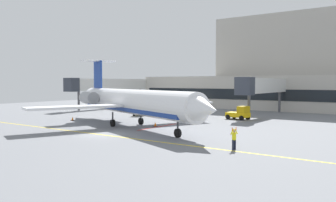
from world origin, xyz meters
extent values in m
cube|color=slate|center=(0.00, 0.00, -0.05)|extent=(120.00, 120.00, 0.10)
cube|color=yellow|center=(0.00, 0.18, 0.00)|extent=(108.00, 0.24, 0.01)
cube|color=red|center=(0.95, 8.90, 0.00)|extent=(0.30, 8.00, 0.01)
cube|color=#B7B2A8|center=(5.33, 46.83, 3.42)|extent=(63.43, 13.67, 6.84)
cube|color=#A8A49A|center=(6.43, 50.25, 13.26)|extent=(33.43, 9.57, 12.85)
cube|color=black|center=(5.33, 39.95, 3.13)|extent=(60.90, 0.12, 2.13)
cube|color=silver|center=(-26.93, 29.55, 5.07)|extent=(1.40, 20.89, 2.40)
cube|color=#2D333D|center=(-26.93, 18.21, 5.07)|extent=(2.40, 2.00, 2.64)
cylinder|color=#4C4C51|center=(-26.93, 38.50, 1.93)|extent=(0.44, 0.44, 3.87)
cylinder|color=#4C4C51|center=(-26.93, 19.91, 1.93)|extent=(0.44, 0.44, 3.87)
cube|color=silver|center=(6.57, 31.70, 5.00)|extent=(1.40, 16.60, 2.40)
cube|color=#2D333D|center=(6.57, 22.50, 5.00)|extent=(2.40, 2.00, 2.64)
cylinder|color=#4C4C51|center=(6.57, 38.50, 1.90)|extent=(0.44, 0.44, 3.80)
cylinder|color=#4C4C51|center=(6.57, 24.20, 1.90)|extent=(0.44, 0.44, 3.80)
cylinder|color=white|center=(-1.84, 7.13, 3.15)|extent=(26.08, 12.84, 3.08)
cube|color=navy|center=(-1.84, 7.13, 2.30)|extent=(23.47, 11.55, 0.55)
cone|color=white|center=(11.62, 1.74, 3.15)|extent=(4.26, 4.06, 3.01)
cone|color=white|center=(-15.60, 12.64, 3.15)|extent=(4.68, 3.91, 2.61)
cube|color=white|center=(0.03, 13.96, 2.68)|extent=(6.80, 11.28, 0.28)
cube|color=white|center=(-5.20, 0.90, 2.68)|extent=(6.80, 11.28, 0.28)
cylinder|color=gray|center=(-8.92, 12.58, 3.38)|extent=(4.05, 2.94, 1.69)
cylinder|color=gray|center=(-10.72, 8.07, 3.38)|extent=(4.05, 2.94, 1.69)
cube|color=navy|center=(-12.32, 11.32, 6.73)|extent=(2.66, 1.25, 4.10)
cube|color=white|center=(-12.32, 11.32, 8.79)|extent=(3.83, 5.37, 0.20)
cylinder|color=#3F3F44|center=(7.63, 3.34, 1.25)|extent=(0.20, 0.20, 1.16)
cylinder|color=black|center=(7.63, 3.34, 0.45)|extent=(0.97, 0.66, 0.90)
cylinder|color=#3F3F44|center=(-2.35, 9.49, 1.25)|extent=(0.20, 0.20, 1.16)
cylinder|color=black|center=(-2.35, 9.49, 0.45)|extent=(0.97, 0.66, 0.90)
cylinder|color=#3F3F44|center=(-3.83, 5.77, 1.25)|extent=(0.20, 0.20, 1.16)
cylinder|color=black|center=(-3.83, 5.77, 0.45)|extent=(0.97, 0.66, 0.90)
cube|color=#E5B20C|center=(-10.63, 19.57, 0.63)|extent=(3.07, 4.01, 0.56)
cube|color=#C3970A|center=(-10.24, 18.64, 1.53)|extent=(2.07, 1.96, 1.24)
cylinder|color=black|center=(-9.30, 18.76, 0.35)|extent=(0.53, 0.75, 0.70)
cylinder|color=black|center=(-10.98, 18.05, 0.35)|extent=(0.53, 0.75, 0.70)
cylinder|color=black|center=(-10.27, 21.08, 0.35)|extent=(0.53, 0.75, 0.70)
cylinder|color=black|center=(-11.95, 20.37, 0.35)|extent=(0.53, 0.75, 0.70)
cube|color=#E5B20C|center=(5.36, 22.88, 0.69)|extent=(3.56, 2.16, 0.68)
cube|color=#C3970A|center=(6.29, 22.76, 1.53)|extent=(1.54, 1.73, 0.99)
cylinder|color=black|center=(6.64, 23.59, 0.35)|extent=(0.73, 0.37, 0.70)
cylinder|color=black|center=(6.41, 21.87, 0.35)|extent=(0.73, 0.37, 0.70)
cylinder|color=black|center=(4.31, 23.90, 0.35)|extent=(0.73, 0.37, 0.70)
cylinder|color=black|center=(4.08, 22.17, 0.35)|extent=(0.73, 0.37, 0.70)
cylinder|color=white|center=(-15.52, 31.58, 1.63)|extent=(5.76, 3.42, 2.57)
sphere|color=white|center=(-12.84, 32.02, 1.63)|extent=(2.52, 2.52, 2.52)
sphere|color=white|center=(-18.19, 31.14, 1.63)|extent=(2.52, 2.52, 2.52)
cube|color=#59595B|center=(-17.14, 31.58, 0.17)|extent=(0.60, 2.31, 0.35)
cube|color=#59595B|center=(-13.89, 31.58, 0.17)|extent=(0.60, 2.31, 0.35)
cylinder|color=#191E33|center=(15.01, 0.85, 0.41)|extent=(0.18, 0.18, 0.82)
cylinder|color=#191E33|center=(14.94, 0.66, 0.41)|extent=(0.18, 0.18, 0.82)
cylinder|color=yellow|center=(14.97, 0.75, 1.13)|extent=(0.34, 0.34, 0.61)
sphere|color=tan|center=(14.97, 0.75, 1.55)|extent=(0.24, 0.24, 0.24)
cylinder|color=yellow|center=(15.05, 0.96, 1.50)|extent=(0.22, 0.40, 0.50)
cylinder|color=#F2590C|center=(15.05, 0.96, 1.72)|extent=(0.06, 0.06, 0.28)
cylinder|color=yellow|center=(14.89, 0.55, 1.50)|extent=(0.22, 0.40, 0.50)
cylinder|color=#F2590C|center=(14.89, 0.55, 1.72)|extent=(0.06, 0.06, 0.28)
cone|color=orange|center=(-13.55, 7.42, 0.28)|extent=(0.36, 0.36, 0.55)
cube|color=black|center=(-13.55, 7.42, 0.02)|extent=(0.47, 0.47, 0.04)
cone|color=orange|center=(0.37, 9.07, 0.28)|extent=(0.36, 0.36, 0.55)
cube|color=black|center=(0.37, 9.07, 0.02)|extent=(0.47, 0.47, 0.04)
camera|label=1|loc=(27.19, -25.80, 5.59)|focal=37.47mm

